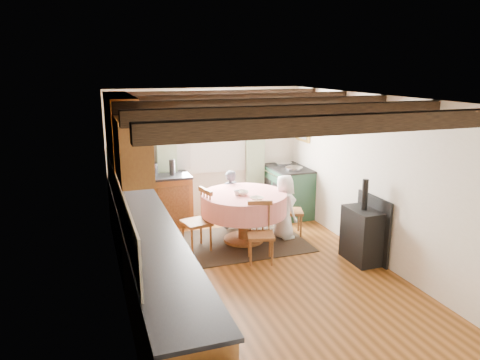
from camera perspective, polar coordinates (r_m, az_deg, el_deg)
name	(u,v)px	position (r m, az deg, el deg)	size (l,w,h in m)	color
floor	(259,275)	(6.36, 2.41, -11.79)	(3.60, 5.50, 0.00)	brown
ceiling	(261,98)	(5.73, 2.66, 10.31)	(3.60, 5.50, 0.00)	white
wall_back	(206,153)	(8.49, -4.32, 3.39)	(3.60, 0.00, 2.40)	silver
wall_front	(394,283)	(3.68, 18.81, -12.16)	(3.60, 0.00, 2.40)	silver
wall_left	(118,204)	(5.55, -15.04, -2.91)	(0.00, 5.50, 2.40)	silver
wall_right	(377,179)	(6.79, 16.81, 0.06)	(0.00, 5.50, 2.40)	silver
beam_a	(348,124)	(3.96, 13.47, 6.88)	(3.60, 0.16, 0.16)	#302114
beam_b	(296,113)	(4.83, 7.08, 8.42)	(3.60, 0.16, 0.16)	#302114
beam_c	(261,105)	(5.74, 2.65, 9.42)	(3.60, 0.16, 0.16)	#302114
beam_d	(235,99)	(6.67, -0.57, 10.10)	(3.60, 0.16, 0.16)	#302114
beam_e	(216,95)	(7.63, -3.00, 10.60)	(3.60, 0.16, 0.16)	#302114
splash_left	(118,197)	(5.84, -15.07, -2.07)	(0.02, 4.50, 0.55)	beige
splash_back	(152,157)	(8.27, -11.00, 2.88)	(1.40, 0.02, 0.55)	beige
base_cabinet_left	(147,260)	(5.84, -11.58, -9.80)	(0.60, 5.30, 0.88)	brown
base_cabinet_back	(154,202)	(8.18, -10.81, -2.73)	(1.30, 0.60, 0.88)	brown
worktop_left	(147,225)	(5.67, -11.61, -5.53)	(0.64, 5.30, 0.04)	black
worktop_back	(153,177)	(8.04, -10.94, 0.37)	(1.30, 0.64, 0.04)	black
wall_cabinet_glass	(120,127)	(6.58, -14.80, 6.43)	(0.34, 1.80, 0.90)	brown
wall_cabinet_solid	(132,149)	(5.11, -13.38, 3.82)	(0.34, 0.90, 0.70)	brown
window_frame	(211,132)	(8.43, -3.68, 6.08)	(1.34, 0.03, 1.54)	white
window_pane	(211,132)	(8.44, -3.69, 6.09)	(1.20, 0.01, 1.40)	white
curtain_left	(167,162)	(8.25, -9.17, 2.23)	(0.35, 0.10, 2.10)	#A8C79B
curtain_right	(255,156)	(8.70, 1.93, 3.01)	(0.35, 0.10, 2.10)	#A8C79B
curtain_rod	(212,99)	(8.29, -3.59, 10.12)	(0.03, 0.03, 2.00)	black
wall_picture	(303,125)	(8.62, 7.94, 6.82)	(0.04, 0.50, 0.60)	gold
wall_plate	(259,124)	(8.70, 2.42, 7.02)	(0.30, 0.30, 0.02)	silver
rug	(244,242)	(7.43, 0.47, -7.77)	(1.95, 1.51, 0.01)	black
dining_table	(244,218)	(7.29, 0.47, -4.82)	(1.36, 1.36, 0.82)	#E38A7A
chair_near	(261,233)	(6.58, 2.62, -6.68)	(0.38, 0.40, 0.89)	brown
chair_left	(196,220)	(7.01, -5.52, -5.07)	(0.41, 0.43, 0.96)	brown
chair_right	(292,210)	(7.66, 6.51, -3.72)	(0.38, 0.40, 0.88)	brown
aga_range	(288,190)	(8.69, 6.04, -1.32)	(0.67, 1.03, 0.95)	#224834
cast_iron_stove	(363,221)	(6.78, 15.21, -4.98)	(0.37, 0.62, 1.23)	black
child_far	(230,200)	(7.89, -1.30, -2.47)	(0.38, 0.25, 1.04)	#3C4452
child_right	(284,207)	(7.47, 5.62, -3.40)	(0.53, 0.34, 1.08)	white
bowl_a	(257,199)	(6.81, 2.12, -2.38)	(0.20, 0.20, 0.05)	silver
bowl_b	(242,193)	(7.08, 0.25, -1.65)	(0.21, 0.21, 0.06)	silver
cup	(237,193)	(7.03, -0.40, -1.67)	(0.09, 0.09, 0.08)	silver
canister_tall	(135,170)	(7.96, -13.06, 1.20)	(0.15, 0.15, 0.25)	#262628
canister_wide	(153,169)	(8.10, -10.93, 1.37)	(0.18, 0.18, 0.21)	#262628
canister_slim	(172,167)	(8.01, -8.54, 1.58)	(0.10, 0.10, 0.28)	#262628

